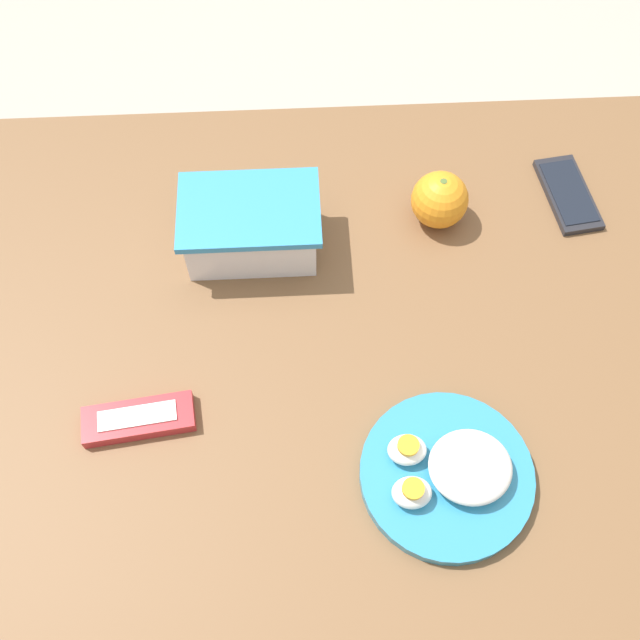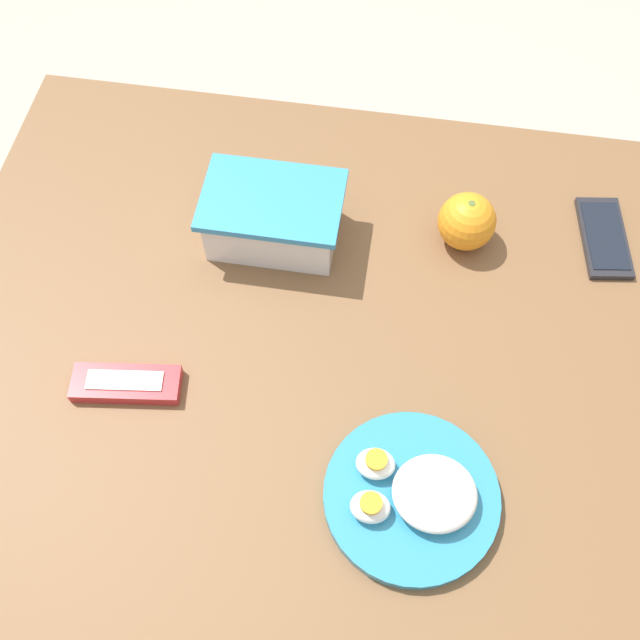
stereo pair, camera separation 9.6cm
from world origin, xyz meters
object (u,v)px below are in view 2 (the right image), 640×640
object	(u,v)px
orange_fruit	(467,221)
cell_phone	(604,237)
candy_bar	(126,384)
food_container	(274,220)
rice_plate	(414,495)

from	to	relation	value
orange_fruit	cell_phone	size ratio (longest dim) A/B	0.56
candy_bar	cell_phone	xyz separation A→B (m)	(0.60, 0.32, -0.00)
candy_bar	food_container	bearing A→B (deg)	61.45
rice_plate	candy_bar	distance (m)	0.38
candy_bar	cell_phone	world-z (taller)	candy_bar
cell_phone	rice_plate	bearing A→B (deg)	-119.35
food_container	rice_plate	bearing A→B (deg)	-56.76
orange_fruit	cell_phone	world-z (taller)	orange_fruit
food_container	rice_plate	distance (m)	0.42
orange_fruit	rice_plate	xyz separation A→B (m)	(-0.03, -0.38, -0.02)
candy_bar	rice_plate	bearing A→B (deg)	-13.49
food_container	orange_fruit	bearing A→B (deg)	7.74
food_container	rice_plate	xyz separation A→B (m)	(0.23, -0.35, -0.02)
food_container	cell_phone	bearing A→B (deg)	7.97
orange_fruit	rice_plate	bearing A→B (deg)	-95.16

